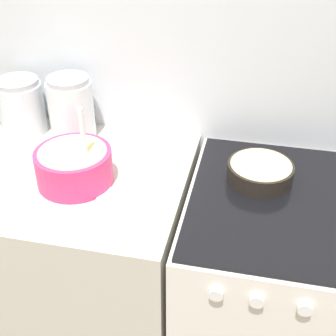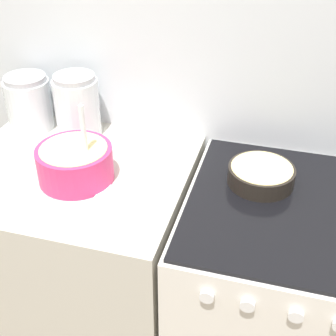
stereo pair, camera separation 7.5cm
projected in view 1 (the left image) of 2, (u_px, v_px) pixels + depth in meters
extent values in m
cube|color=silver|center=(205.00, 62.00, 1.66)|extent=(4.59, 0.05, 2.40)
cube|color=beige|center=(83.00, 268.00, 1.84)|extent=(0.79, 0.69, 0.91)
cube|color=white|center=(268.00, 300.00, 1.72)|extent=(0.62, 0.69, 0.90)
cube|color=black|center=(286.00, 201.00, 1.46)|extent=(0.59, 0.66, 0.01)
cylinder|color=white|center=(216.00, 294.00, 1.25)|extent=(0.04, 0.02, 0.04)
cylinder|color=white|center=(257.00, 301.00, 1.23)|extent=(0.04, 0.02, 0.04)
cylinder|color=white|center=(305.00, 309.00, 1.21)|extent=(0.04, 0.02, 0.04)
cylinder|color=#E0336B|center=(74.00, 167.00, 1.51)|extent=(0.25, 0.25, 0.12)
cylinder|color=#EFDB8C|center=(73.00, 160.00, 1.49)|extent=(0.22, 0.22, 0.06)
cylinder|color=white|center=(84.00, 145.00, 1.45)|extent=(0.02, 0.02, 0.26)
cylinder|color=black|center=(260.00, 172.00, 1.54)|extent=(0.22, 0.22, 0.06)
cylinder|color=#EFDB8C|center=(260.00, 171.00, 1.53)|extent=(0.20, 0.20, 0.05)
cylinder|color=silver|center=(22.00, 108.00, 1.78)|extent=(0.17, 0.17, 0.19)
cylinder|color=olive|center=(23.00, 117.00, 1.80)|extent=(0.15, 0.15, 0.12)
cylinder|color=#B2B2B7|center=(17.00, 82.00, 1.72)|extent=(0.16, 0.16, 0.02)
cylinder|color=silver|center=(71.00, 110.00, 1.73)|extent=(0.17, 0.17, 0.22)
cylinder|color=white|center=(73.00, 121.00, 1.76)|extent=(0.15, 0.15, 0.13)
cylinder|color=#B2B2B7|center=(68.00, 80.00, 1.67)|extent=(0.15, 0.15, 0.02)
cube|color=white|center=(118.00, 211.00, 1.41)|extent=(0.18, 0.24, 0.01)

